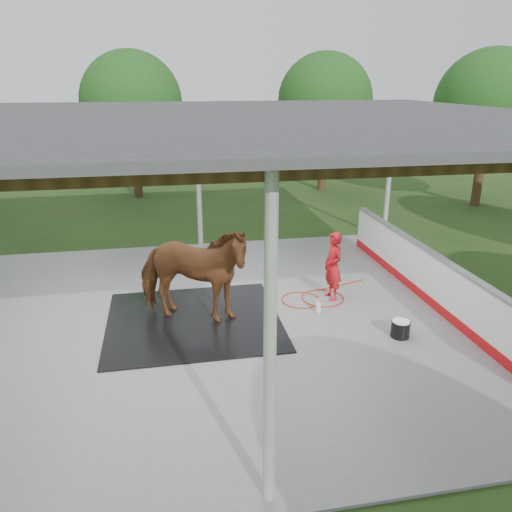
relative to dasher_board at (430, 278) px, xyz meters
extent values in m
plane|color=#1E3814|center=(-4.60, 0.00, -0.59)|extent=(100.00, 100.00, 0.00)
cube|color=slate|center=(-4.60, 0.00, -0.57)|extent=(12.00, 10.00, 0.05)
cylinder|color=beige|center=(-4.60, -4.70, 1.38)|extent=(0.14, 0.14, 3.85)
cylinder|color=beige|center=(-4.60, 4.70, 1.38)|extent=(0.14, 0.14, 3.85)
cylinder|color=beige|center=(1.10, 4.70, 1.38)|extent=(0.14, 0.14, 3.85)
cube|color=brown|center=(-4.60, -4.50, 3.26)|extent=(12.00, 0.10, 0.18)
cube|color=brown|center=(-4.60, -3.00, 3.26)|extent=(12.00, 0.10, 0.18)
cube|color=brown|center=(-4.60, -1.50, 3.26)|extent=(12.00, 0.10, 0.18)
cube|color=brown|center=(-4.60, 0.00, 3.26)|extent=(12.00, 0.10, 0.18)
cube|color=brown|center=(-4.60, 1.50, 3.26)|extent=(12.00, 0.10, 0.18)
cube|color=brown|center=(-4.60, 3.00, 3.26)|extent=(12.00, 0.10, 0.18)
cube|color=brown|center=(-4.60, 4.50, 3.26)|extent=(12.00, 0.10, 0.18)
cube|color=brown|center=(1.10, 0.00, 3.26)|extent=(0.12, 10.00, 0.18)
cube|color=#38383A|center=(-4.60, 0.00, 3.46)|extent=(12.60, 10.60, 0.10)
cube|color=red|center=(0.00, 0.00, -0.44)|extent=(0.14, 8.00, 0.20)
cube|color=white|center=(0.00, 0.00, 0.06)|extent=(0.12, 8.00, 1.00)
cube|color=slate|center=(0.00, 0.00, 0.58)|extent=(0.16, 8.00, 0.06)
cylinder|color=#382314|center=(-6.60, 12.00, 0.51)|extent=(0.36, 0.36, 2.20)
sphere|color=#194714|center=(-6.60, 12.00, 3.21)|extent=(4.00, 4.00, 4.00)
cylinder|color=#382314|center=(1.40, 12.00, 0.51)|extent=(0.36, 0.36, 2.20)
sphere|color=#194714|center=(1.40, 12.00, 3.21)|extent=(4.00, 4.00, 4.00)
cylinder|color=#382314|center=(6.40, 8.00, 0.51)|extent=(0.36, 0.36, 2.20)
sphere|color=#194714|center=(6.40, 8.00, 3.21)|extent=(4.00, 4.00, 4.00)
cube|color=black|center=(-5.14, 0.00, -0.53)|extent=(3.45, 3.23, 0.03)
imported|color=brown|center=(-5.14, 0.00, 0.49)|extent=(2.61, 1.92, 2.01)
imported|color=red|center=(-2.03, 0.56, 0.22)|extent=(0.44, 0.61, 1.53)
cylinder|color=black|center=(-1.33, -1.38, -0.39)|extent=(0.36, 0.36, 0.31)
cylinder|color=white|center=(-1.33, -1.38, -0.23)|extent=(0.33, 0.33, 0.03)
imported|color=silver|center=(-2.54, -0.10, -0.38)|extent=(0.17, 0.17, 0.32)
imported|color=#338CD8|center=(-1.14, -0.86, -0.45)|extent=(0.11, 0.11, 0.18)
torus|color=#9E230B|center=(-2.23, 0.57, -0.53)|extent=(0.95, 0.95, 0.02)
torus|color=#9E230B|center=(-2.74, 0.56, -0.53)|extent=(0.87, 0.87, 0.02)
cylinder|color=#9E230B|center=(-1.55, 1.21, -0.53)|extent=(1.20, 0.41, 0.02)
camera|label=1|loc=(-5.59, -9.16, 4.10)|focal=35.00mm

